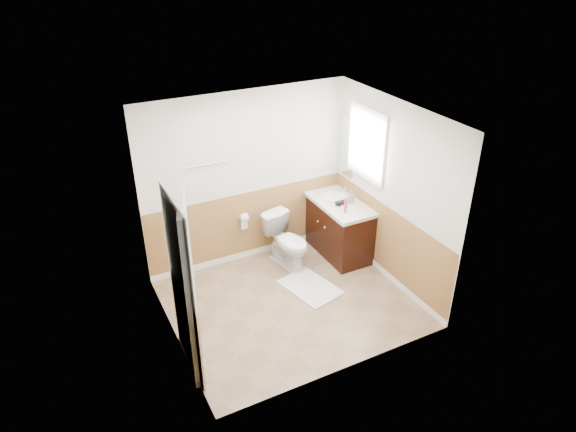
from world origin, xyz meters
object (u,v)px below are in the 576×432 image
soap_dispenser (351,197)px  vanity_cabinet (338,229)px  lotion_bottle (346,205)px  toilet (288,241)px  bath_mat (310,287)px

soap_dispenser → vanity_cabinet: bearing=144.6°
lotion_bottle → vanity_cabinet: bearing=71.5°
toilet → soap_dispenser: bearing=-21.5°
bath_mat → lotion_bottle: bearing=23.8°
toilet → vanity_cabinet: 0.82m
bath_mat → soap_dispenser: (0.94, 0.53, 0.93)m
toilet → lotion_bottle: size_ratio=3.43×
vanity_cabinet → lotion_bottle: size_ratio=5.00×
toilet → bath_mat: (0.00, -0.67, -0.37)m
bath_mat → lotion_bottle: (0.72, 0.32, 0.95)m
bath_mat → vanity_cabinet: 1.09m
bath_mat → lotion_bottle: size_ratio=3.64×
bath_mat → toilet: bearing=90.0°
toilet → lotion_bottle: lotion_bottle is taller
toilet → bath_mat: toilet is taller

